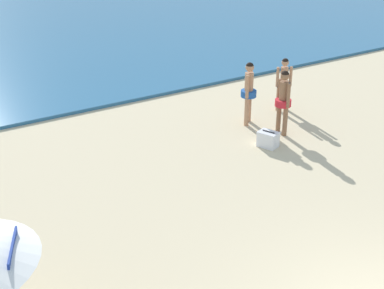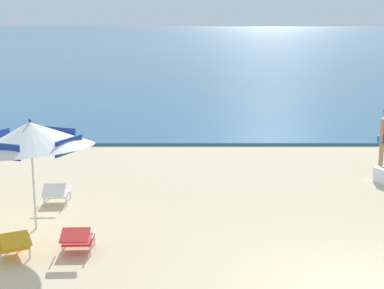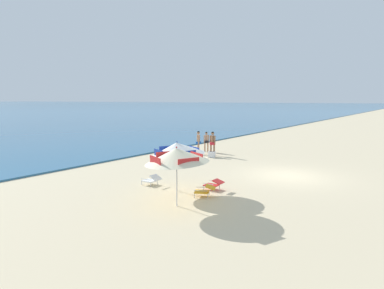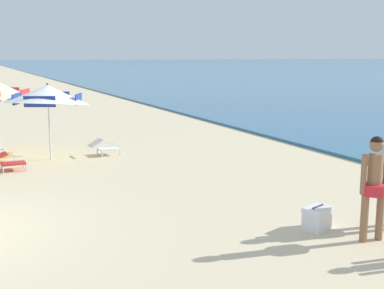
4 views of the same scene
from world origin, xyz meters
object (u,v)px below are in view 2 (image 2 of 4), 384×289
object	(u,v)px
beach_umbrella_striped_main	(33,136)
lounge_chair_under_umbrella	(80,238)
lounge_chair_facing_sea	(16,243)
lounge_chair_beside_umbrella	(59,193)

from	to	relation	value
beach_umbrella_striped_main	lounge_chair_under_umbrella	xyz separation A→B (m)	(1.09, -1.25, -1.63)
beach_umbrella_striped_main	lounge_chair_facing_sea	xyz separation A→B (m)	(0.01, -1.49, -1.63)
lounge_chair_facing_sea	lounge_chair_beside_umbrella	bearing A→B (deg)	89.22
beach_umbrella_striped_main	lounge_chair_beside_umbrella	bearing A→B (deg)	88.21
lounge_chair_under_umbrella	lounge_chair_beside_umbrella	xyz separation A→B (m)	(-1.04, 2.84, -0.01)
beach_umbrella_striped_main	lounge_chair_facing_sea	bearing A→B (deg)	-89.71
lounge_chair_facing_sea	lounge_chair_under_umbrella	bearing A→B (deg)	12.60
lounge_chair_under_umbrella	lounge_chair_beside_umbrella	bearing A→B (deg)	110.09
lounge_chair_under_umbrella	lounge_chair_facing_sea	xyz separation A→B (m)	(-1.08, -0.24, -0.00)
beach_umbrella_striped_main	lounge_chair_beside_umbrella	size ratio (longest dim) A/B	3.75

